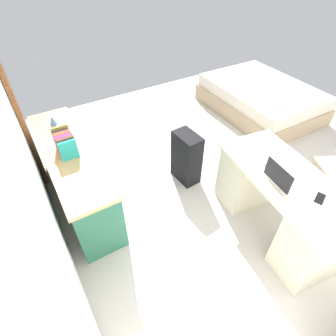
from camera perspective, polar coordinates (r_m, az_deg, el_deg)
ground_plane at (r=3.75m, az=13.33°, el=-0.31°), size 5.56×5.56×0.00m
wall_back at (r=2.21m, az=-29.58°, el=3.71°), size 4.03×0.10×2.56m
door_wooden at (r=3.62m, az=-30.16°, el=13.05°), size 0.88×0.05×2.04m
desk at (r=2.93m, az=22.51°, el=-7.00°), size 1.52×0.85×0.75m
credenza at (r=3.20m, az=-19.05°, el=-1.55°), size 1.80×0.48×0.74m
bed at (r=5.05m, az=19.10°, el=13.73°), size 1.93×1.44×0.58m
suitcase_black at (r=3.32m, az=3.92°, el=2.21°), size 0.37×0.24×0.67m
laptop at (r=2.58m, az=23.01°, el=-2.03°), size 0.34×0.26×0.21m
computer_mouse at (r=2.76m, az=20.05°, el=1.12°), size 0.07×0.11×0.03m
cell_phone_near_laptop at (r=2.61m, az=29.51°, el=-5.61°), size 0.11×0.15×0.01m
book_row at (r=2.88m, az=-20.96°, el=4.91°), size 0.27×0.17×0.24m
figurine_small at (r=3.41m, az=-23.30°, el=9.23°), size 0.08×0.08×0.11m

